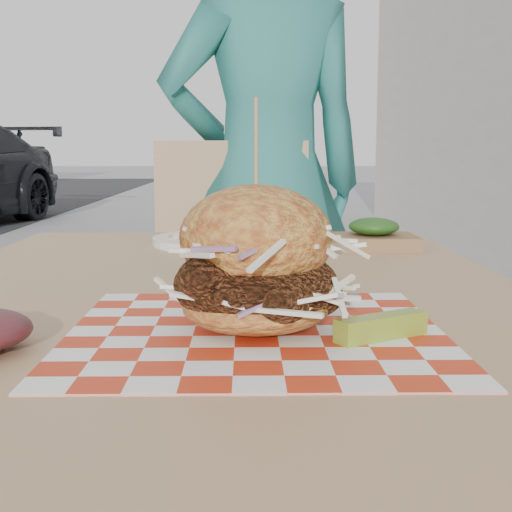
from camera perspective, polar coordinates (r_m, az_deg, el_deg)
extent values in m
imported|color=#28756D|center=(2.00, 0.90, 5.83)|extent=(0.69, 0.55, 1.66)
cube|color=tan|center=(0.94, -3.22, -3.48)|extent=(0.80, 1.20, 0.04)
cylinder|color=#333338|center=(1.61, -14.72, -12.49)|extent=(0.05, 0.05, 0.71)
cylinder|color=#333338|center=(1.60, 10.33, -12.57)|extent=(0.05, 0.05, 0.71)
cube|color=tan|center=(1.83, -2.04, -6.56)|extent=(0.42, 0.42, 0.04)
cube|color=tan|center=(1.98, -1.99, 1.96)|extent=(0.42, 0.04, 0.50)
cylinder|color=#333338|center=(1.75, -8.21, -15.52)|extent=(0.03, 0.03, 0.43)
cylinder|color=#333338|center=(1.75, 4.05, -15.54)|extent=(0.03, 0.03, 0.43)
cylinder|color=#333338|center=(2.08, -6.99, -11.50)|extent=(0.03, 0.03, 0.43)
cylinder|color=#333338|center=(2.08, 3.14, -11.50)|extent=(0.03, 0.03, 0.43)
cube|color=red|center=(0.69, 0.00, -6.05)|extent=(0.36, 0.36, 0.00)
ellipsoid|color=#C48937|center=(0.69, 0.00, -3.94)|extent=(0.14, 0.14, 0.05)
ellipsoid|color=brown|center=(0.68, 0.00, -2.33)|extent=(0.16, 0.15, 0.08)
ellipsoid|color=#C48937|center=(0.68, 0.00, 1.44)|extent=(0.15, 0.15, 0.10)
cylinder|color=tan|center=(0.67, 0.00, 7.86)|extent=(0.00, 0.00, 0.11)
cube|color=#8FAF32|center=(0.67, 9.99, -5.60)|extent=(0.09, 0.07, 0.02)
cylinder|color=white|center=(1.34, -2.51, 1.26)|extent=(0.27, 0.27, 0.01)
cube|color=silver|center=(1.34, -3.80, 1.64)|extent=(0.15, 0.03, 0.00)
cube|color=silver|center=(1.34, -1.22, 1.64)|extent=(0.15, 0.03, 0.00)
cube|color=brown|center=(1.29, 9.38, 1.12)|extent=(0.15, 0.12, 0.02)
ellipsoid|color=#133F12|center=(1.29, 9.41, 2.34)|extent=(0.09, 0.09, 0.03)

